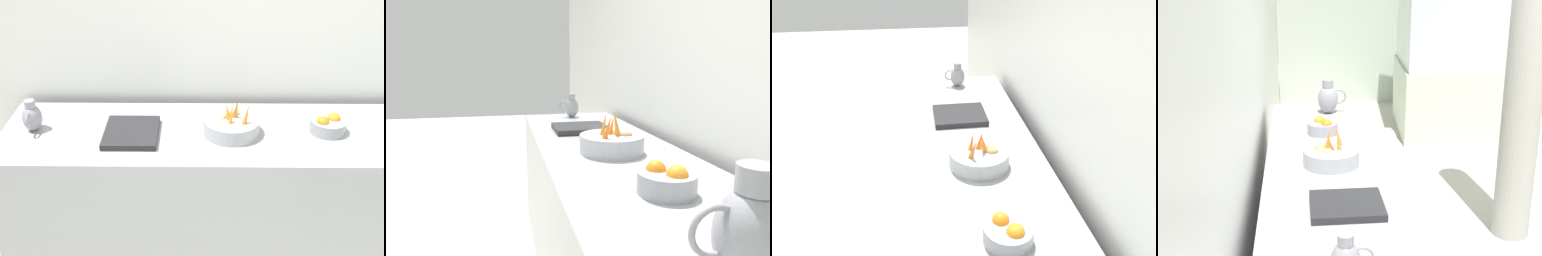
{
  "view_description": "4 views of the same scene",
  "coord_description": "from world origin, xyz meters",
  "views": [
    {
      "loc": [
        0.83,
        -0.47,
        2.23
      ],
      "look_at": [
        -1.38,
        -0.49,
        0.96
      ],
      "focal_mm": 43.83,
      "sensor_mm": 36.0,
      "label": 1
    },
    {
      "loc": [
        -0.96,
        1.29,
        1.33
      ],
      "look_at": [
        -1.33,
        -0.41,
        0.98
      ],
      "focal_mm": 31.78,
      "sensor_mm": 36.0,
      "label": 2
    },
    {
      "loc": [
        -1.17,
        1.31,
        1.97
      ],
      "look_at": [
        -1.39,
        -0.33,
        1.07
      ],
      "focal_mm": 33.95,
      "sensor_mm": 36.0,
      "label": 3
    },
    {
      "loc": [
        -1.64,
        -3.05,
        2.0
      ],
      "look_at": [
        -1.34,
        -0.07,
        1.02
      ],
      "focal_mm": 49.54,
      "sensor_mm": 36.0,
      "label": 4
    }
  ],
  "objects": [
    {
      "name": "glass_block_booth",
      "position": [
        0.25,
        2.9,
        0.98
      ],
      "size": [
        1.58,
        1.46,
        1.98
      ],
      "color": "#B7C6AD",
      "rests_on": "ground_plane"
    },
    {
      "name": "metal_pitcher_tall",
      "position": [
        -1.42,
        0.76,
        0.99
      ],
      "size": [
        0.21,
        0.15,
        0.25
      ],
      "color": "gray",
      "rests_on": "prep_counter"
    },
    {
      "name": "prep_counter",
      "position": [
        -1.48,
        -0.28,
        0.44
      ],
      "size": [
        0.71,
        2.63,
        0.88
      ],
      "primitive_type": "cube",
      "color": "#9EA0A5",
      "rests_on": "ground_plane"
    },
    {
      "name": "vegetable_colander",
      "position": [
        -1.47,
        -0.27,
        0.93
      ],
      "size": [
        0.32,
        0.32,
        0.22
      ],
      "color": "#9EA0A5",
      "rests_on": "prep_counter"
    },
    {
      "name": "support_column",
      "position": [
        -0.08,
        0.38,
        1.5
      ],
      "size": [
        0.27,
        0.27,
        3.0
      ],
      "primitive_type": "cylinder",
      "color": "#9E9B93",
      "rests_on": "ground_plane"
    },
    {
      "name": "tile_wall_left",
      "position": [
        -1.95,
        0.22,
        1.5
      ],
      "size": [
        0.1,
        7.64,
        3.0
      ],
      "primitive_type": "cube",
      "color": "white",
      "rests_on": "ground_plane"
    },
    {
      "name": "orange_bowl",
      "position": [
        -1.49,
        0.28,
        0.92
      ],
      "size": [
        0.2,
        0.2,
        0.11
      ],
      "color": "gray",
      "rests_on": "prep_counter"
    },
    {
      "name": "counter_sink_basin",
      "position": [
        -1.43,
        -0.83,
        0.9
      ],
      "size": [
        0.34,
        0.3,
        0.04
      ],
      "primitive_type": "cube",
      "color": "#232326",
      "rests_on": "prep_counter"
    }
  ]
}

